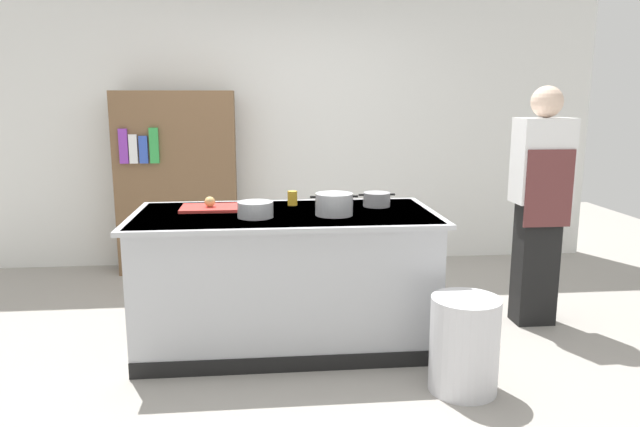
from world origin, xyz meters
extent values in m
plane|color=#9E9991|center=(0.00, 0.00, 0.00)|extent=(10.00, 10.00, 0.00)
cube|color=white|center=(0.00, 2.10, 1.50)|extent=(6.40, 0.12, 3.00)
cube|color=#B7BABF|center=(0.00, 0.00, 0.45)|extent=(1.90, 0.90, 0.90)
cube|color=#B7BABF|center=(0.00, 0.00, 0.89)|extent=(1.98, 0.98, 0.03)
cube|color=black|center=(0.00, -0.46, 0.05)|extent=(1.90, 0.01, 0.10)
cube|color=red|center=(-0.49, 0.16, 0.91)|extent=(0.40, 0.28, 0.02)
sphere|color=tan|center=(-0.50, 0.15, 0.96)|extent=(0.07, 0.07, 0.07)
cylinder|color=#B7BABF|center=(0.31, -0.11, 0.97)|extent=(0.24, 0.24, 0.14)
cube|color=black|center=(0.17, -0.11, 1.02)|extent=(0.04, 0.02, 0.01)
cube|color=black|center=(0.44, -0.11, 1.02)|extent=(0.04, 0.02, 0.01)
cylinder|color=#99999E|center=(0.64, 0.17, 0.95)|extent=(0.19, 0.19, 0.10)
cube|color=black|center=(0.53, 0.17, 0.98)|extent=(0.04, 0.02, 0.01)
cube|color=black|center=(0.75, 0.17, 0.98)|extent=(0.04, 0.02, 0.01)
cylinder|color=#B7BABF|center=(-0.19, -0.13, 0.95)|extent=(0.22, 0.22, 0.10)
cylinder|color=yellow|center=(0.06, 0.26, 0.95)|extent=(0.07, 0.07, 0.10)
cylinder|color=silver|center=(0.97, -0.76, 0.27)|extent=(0.39, 0.39, 0.55)
cube|color=black|center=(1.83, 0.19, 0.45)|extent=(0.28, 0.20, 0.90)
cube|color=white|center=(1.83, 0.19, 1.20)|extent=(0.38, 0.24, 0.60)
sphere|color=beige|center=(1.83, 0.19, 1.61)|extent=(0.22, 0.22, 0.22)
cube|color=brown|center=(1.83, 0.07, 1.02)|extent=(0.34, 0.02, 0.54)
cube|color=brown|center=(-0.94, 1.80, 0.85)|extent=(1.10, 0.28, 1.70)
cube|color=purple|center=(-1.37, 1.64, 1.21)|extent=(0.08, 0.03, 0.31)
cube|color=white|center=(-1.29, 1.64, 1.19)|extent=(0.07, 0.03, 0.26)
cube|color=#3351B7|center=(-1.20, 1.64, 1.18)|extent=(0.08, 0.03, 0.25)
cube|color=green|center=(-1.10, 1.64, 1.21)|extent=(0.08, 0.03, 0.32)
camera|label=1|loc=(-0.14, -3.78, 1.64)|focal=33.08mm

